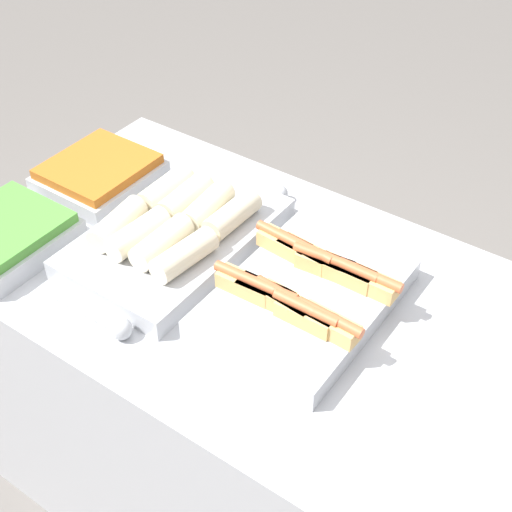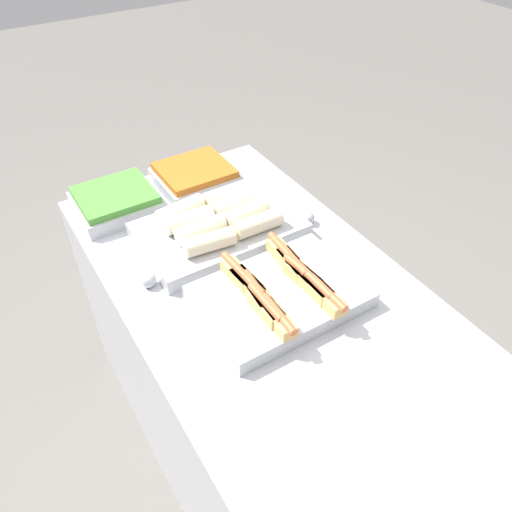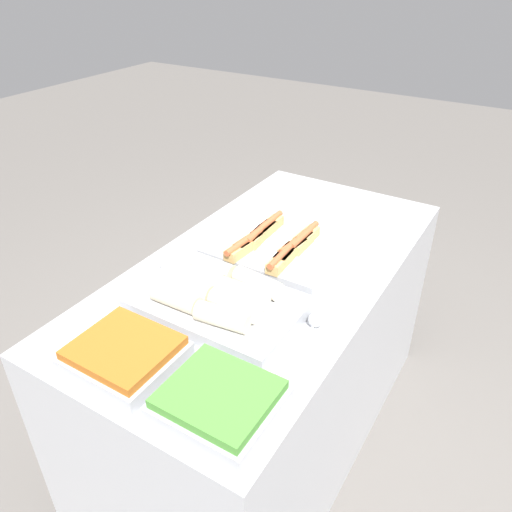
% 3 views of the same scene
% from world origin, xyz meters
% --- Properties ---
extents(ground_plane, '(12.00, 12.00, 0.00)m').
position_xyz_m(ground_plane, '(0.00, 0.00, 0.00)').
color(ground_plane, slate).
extents(counter, '(1.54, 0.78, 0.85)m').
position_xyz_m(counter, '(0.00, 0.00, 0.43)').
color(counter, '#B7BABF').
rests_on(counter, ground_plane).
extents(tray_hotdogs, '(0.35, 0.44, 0.10)m').
position_xyz_m(tray_hotdogs, '(0.04, 0.00, 0.89)').
color(tray_hotdogs, '#B7BABF').
rests_on(tray_hotdogs, counter).
extents(tray_wraps, '(0.32, 0.50, 0.11)m').
position_xyz_m(tray_wraps, '(-0.31, -0.00, 0.89)').
color(tray_wraps, '#B7BABF').
rests_on(tray_wraps, counter).
extents(tray_side_front, '(0.24, 0.27, 0.07)m').
position_xyz_m(tray_side_front, '(-0.62, -0.23, 0.89)').
color(tray_side_front, '#B7BABF').
rests_on(tray_side_front, counter).
extents(tray_side_back, '(0.24, 0.27, 0.07)m').
position_xyz_m(tray_side_back, '(-0.62, 0.07, 0.89)').
color(tray_side_back, '#B7BABF').
rests_on(tray_side_back, counter).
extents(serving_spoon_near, '(0.25, 0.04, 0.04)m').
position_xyz_m(serving_spoon_near, '(-0.24, -0.28, 0.87)').
color(serving_spoon_near, '#B2B5BA').
rests_on(serving_spoon_near, counter).
extents(serving_spoon_far, '(0.26, 0.04, 0.04)m').
position_xyz_m(serving_spoon_far, '(-0.23, 0.28, 0.87)').
color(serving_spoon_far, '#B2B5BA').
rests_on(serving_spoon_far, counter).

